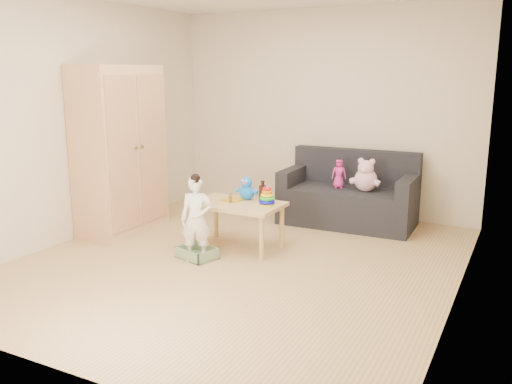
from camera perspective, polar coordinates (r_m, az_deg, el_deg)
The scene contains 13 objects.
room at distance 5.06m, azimuth -1.81°, elevation 6.70°, with size 4.50×4.50×4.50m.
wardrobe at distance 6.36m, azimuth -14.16°, elevation 4.30°, with size 0.52×1.05×1.89m, color tan.
sofa at distance 6.64m, azimuth 9.59°, elevation -1.50°, with size 1.57×0.79×0.44m, color black.
play_table at distance 5.67m, azimuth -1.99°, elevation -3.53°, with size 0.93×0.59×0.49m, color tan.
storage_bin at distance 5.45m, azimuth -6.23°, elevation -6.37°, with size 0.37×0.28×0.11m, color gray, non-canonical shape.
toddler at distance 5.26m, azimuth -6.29°, elevation -2.99°, with size 0.30×0.20×0.82m, color white.
pink_bear at distance 6.45m, azimuth 11.49°, elevation 1.52°, with size 0.29×0.25×0.33m, color #EFB0C8, non-canonical shape.
doll at distance 6.57m, azimuth 8.72°, elevation 1.89°, with size 0.17×0.12×0.34m, color #E82B97.
ring_stacker at distance 5.48m, azimuth 1.16°, elevation -0.64°, with size 0.17×0.17×0.19m.
brown_bottle at distance 5.63m, azimuth 0.70°, elevation -0.09°, with size 0.08×0.08×0.22m.
blue_plush at distance 5.72m, azimuth -0.96°, elevation 0.44°, with size 0.21×0.16×0.25m, color #1C7BFF, non-canonical shape.
wooden_figure at distance 5.58m, azimuth -2.72°, elevation -0.64°, with size 0.04×0.03×0.11m, color brown, non-canonical shape.
yellow_book at distance 5.72m, azimuth -2.41°, elevation -0.78°, with size 0.20×0.20×0.01m, color #CC9315.
Camera 1 is at (2.44, -4.40, 1.82)m, focal length 38.00 mm.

